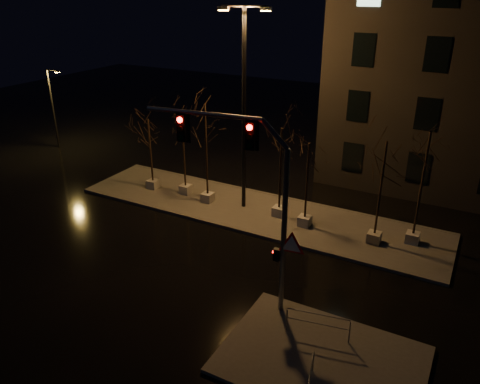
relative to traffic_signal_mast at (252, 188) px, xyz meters
The scene contains 15 objects.
ground 6.82m from the traffic_signal_mast, 154.55° to the left, with size 90.00×90.00×0.00m, color black.
median 10.18m from the traffic_signal_mast, 116.04° to the left, with size 22.00×5.00×0.15m, color #4A4842.
sidewalk_corner 6.65m from the traffic_signal_mast, 24.56° to the right, with size 7.00×5.00×0.15m, color #4A4842.
tree_0 13.49m from the traffic_signal_mast, 145.47° to the left, with size 1.80×1.80×4.72m.
tree_1 11.82m from the traffic_signal_mast, 137.74° to the left, with size 1.80×1.80×5.16m.
tree_2 10.16m from the traffic_signal_mast, 132.21° to the left, with size 1.80×1.80×6.17m.
tree_3 8.22m from the traffic_signal_mast, 105.86° to the left, with size 1.80×1.80×5.32m.
tree_4 7.58m from the traffic_signal_mast, 93.86° to the left, with size 1.80×1.80×4.85m.
tree_5 8.14m from the traffic_signal_mast, 65.84° to the left, with size 1.80×1.80×5.57m.
tree_6 9.72m from the traffic_signal_mast, 58.65° to the left, with size 1.80×1.80×6.06m.
traffic_signal_mast is the anchor object (origin of this frame).
streetlight_main 9.31m from the traffic_signal_mast, 119.88° to the left, with size 2.79×0.85×11.20m.
streetlight_far 25.85m from the traffic_signal_mast, 154.82° to the left, with size 1.23×0.37×6.28m.
guard_rail_a 5.55m from the traffic_signal_mast, 12.38° to the right, with size 2.36×0.48×1.04m.
guard_rail_b 6.85m from the traffic_signal_mast, 40.85° to the right, with size 0.48×1.84×0.89m.
Camera 1 is at (11.00, -16.11, 12.32)m, focal length 35.00 mm.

